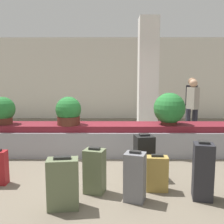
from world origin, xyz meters
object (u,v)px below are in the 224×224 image
potted_plant_0 (169,109)px  potted_plant_1 (3,111)px  pillar (148,78)px  suitcase_5 (135,177)px  traveler_1 (193,103)px  suitcase_1 (157,173)px  suitcase_4 (63,183)px  suitcase_0 (144,157)px  traveler_0 (191,99)px  suitcase_7 (95,171)px  potted_plant_2 (68,112)px  suitcase_6 (203,171)px

potted_plant_0 → potted_plant_1: bearing=179.9°
pillar → suitcase_5: (-0.65, -3.75, -1.28)m
potted_plant_0 → traveler_1: 2.03m
suitcase_1 → suitcase_4: size_ratio=0.80×
pillar → suitcase_1: bearing=-95.3°
pillar → suitcase_0: (-0.44, -2.98, -1.25)m
suitcase_5 → traveler_0: size_ratio=0.41×
suitcase_1 → potted_plant_1: 3.46m
suitcase_7 → potted_plant_0: (1.41, 1.80, 0.65)m
suitcase_4 → pillar: bearing=61.8°
traveler_0 → potted_plant_2: bearing=-117.4°
suitcase_5 → potted_plant_0: 2.30m
suitcase_5 → suitcase_6: (0.89, 0.05, 0.06)m
pillar → suitcase_5: 4.02m
suitcase_4 → potted_plant_1: (-1.69, 2.24, 0.61)m
suitcase_4 → traveler_0: bearing=50.7°
potted_plant_0 → suitcase_5: bearing=-113.4°
potted_plant_0 → potted_plant_1: 3.45m
suitcase_4 → potted_plant_0: potted_plant_0 is taller
suitcase_0 → suitcase_7: suitcase_0 is taller
traveler_0 → traveler_1: size_ratio=1.03×
suitcase_4 → traveler_0: size_ratio=0.40×
suitcase_5 → potted_plant_1: potted_plant_1 is taller
pillar → potted_plant_0: (0.22, -1.72, -0.64)m
suitcase_4 → suitcase_7: suitcase_4 is taller
potted_plant_2 → traveler_1: traveler_1 is taller
suitcase_0 → suitcase_7: 0.92m
suitcase_4 → suitcase_6: (1.78, 0.26, 0.06)m
suitcase_7 → potted_plant_2: size_ratio=1.11×
pillar → potted_plant_2: 2.66m
suitcase_0 → potted_plant_1: potted_plant_1 is taller
pillar → traveler_1: 1.42m
suitcase_1 → traveler_0: 4.60m
traveler_0 → traveler_1: bearing=-79.3°
potted_plant_2 → traveler_1: (3.11, 1.80, 0.02)m
pillar → traveler_1: bearing=1.3°
potted_plant_0 → traveler_0: size_ratio=0.41×
suitcase_7 → traveler_0: 5.05m
suitcase_7 → potted_plant_2: 1.96m
suitcase_5 → potted_plant_1: size_ratio=1.16×
suitcase_5 → suitcase_6: bearing=21.7°
suitcase_6 → potted_plant_1: bearing=162.0°
pillar → suitcase_4: 4.43m
suitcase_4 → suitcase_7: bearing=44.1°
suitcase_6 → traveler_0: size_ratio=0.48×
potted_plant_2 → traveler_0: (3.29, 2.51, 0.05)m
potted_plant_0 → potted_plant_2: potted_plant_0 is taller
suitcase_5 → potted_plant_0: potted_plant_0 is taller
suitcase_5 → suitcase_7: suitcase_5 is taller
potted_plant_0 → suitcase_6: bearing=-89.5°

